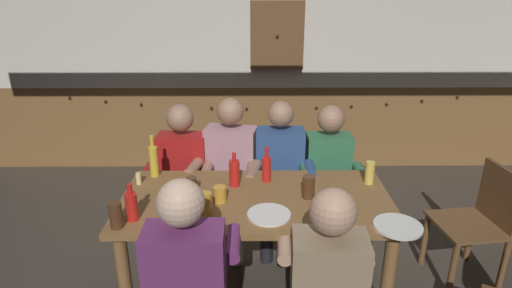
# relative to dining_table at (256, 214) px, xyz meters

# --- Properties ---
(back_wall_upper) EXTENTS (6.23, 0.12, 1.40)m
(back_wall_upper) POSITION_rel_dining_table_xyz_m (0.00, 2.29, 1.00)
(back_wall_upper) COLOR silver
(back_wall_wainscot) EXTENTS (6.23, 0.12, 0.96)m
(back_wall_wainscot) POSITION_rel_dining_table_xyz_m (0.00, 2.29, -0.18)
(back_wall_wainscot) COLOR brown
(back_wall_wainscot) RESTS_ON ground_plane
(dining_table) EXTENTS (1.73, 0.84, 0.78)m
(dining_table) POSITION_rel_dining_table_xyz_m (0.00, 0.00, 0.00)
(dining_table) COLOR brown
(dining_table) RESTS_ON ground_plane
(person_0) EXTENTS (0.53, 0.50, 1.19)m
(person_0) POSITION_rel_dining_table_xyz_m (-0.59, 0.64, -0.00)
(person_0) COLOR #AD1919
(person_0) RESTS_ON ground_plane
(person_1) EXTENTS (0.58, 0.57, 1.24)m
(person_1) POSITION_rel_dining_table_xyz_m (-0.21, 0.65, 0.02)
(person_1) COLOR #B78493
(person_1) RESTS_ON ground_plane
(person_2) EXTENTS (0.52, 0.50, 1.22)m
(person_2) POSITION_rel_dining_table_xyz_m (0.19, 0.65, 0.01)
(person_2) COLOR #2D4C84
(person_2) RESTS_ON ground_plane
(person_3) EXTENTS (0.50, 0.53, 1.18)m
(person_3) POSITION_rel_dining_table_xyz_m (0.59, 0.63, -0.01)
(person_3) COLOR #33724C
(person_3) RESTS_ON ground_plane
(person_4) EXTENTS (0.53, 0.50, 1.26)m
(person_4) POSITION_rel_dining_table_xyz_m (-0.35, -0.65, 0.03)
(person_4) COLOR #6B2D66
(person_4) RESTS_ON ground_plane
(person_5) EXTENTS (0.52, 0.56, 1.21)m
(person_5) POSITION_rel_dining_table_xyz_m (0.35, -0.64, 0.00)
(person_5) COLOR #997F60
(person_5) RESTS_ON ground_plane
(chair_empty_near_left) EXTENTS (0.49, 0.49, 0.88)m
(chair_empty_near_left) POSITION_rel_dining_table_xyz_m (1.59, 0.21, -0.19)
(chair_empty_near_left) COLOR brown
(chair_empty_near_left) RESTS_ON ground_plane
(table_candle) EXTENTS (0.04, 0.04, 0.08)m
(table_candle) POSITION_rel_dining_table_xyz_m (-0.80, 0.21, 0.16)
(table_candle) COLOR #F9E08C
(table_candle) RESTS_ON dining_table
(plate_0) EXTENTS (0.26, 0.26, 0.01)m
(plate_0) POSITION_rel_dining_table_xyz_m (0.07, -0.22, 0.12)
(plate_0) COLOR white
(plate_0) RESTS_ON dining_table
(plate_1) EXTENTS (0.27, 0.27, 0.01)m
(plate_1) POSITION_rel_dining_table_xyz_m (0.80, -0.35, 0.12)
(plate_1) COLOR white
(plate_1) RESTS_ON dining_table
(bottle_0) EXTENTS (0.06, 0.06, 0.30)m
(bottle_0) POSITION_rel_dining_table_xyz_m (-0.72, 0.34, 0.23)
(bottle_0) COLOR gold
(bottle_0) RESTS_ON dining_table
(bottle_1) EXTENTS (0.06, 0.06, 0.25)m
(bottle_1) POSITION_rel_dining_table_xyz_m (0.07, 0.25, 0.21)
(bottle_1) COLOR red
(bottle_1) RESTS_ON dining_table
(bottle_2) EXTENTS (0.07, 0.07, 0.23)m
(bottle_2) POSITION_rel_dining_table_xyz_m (-0.72, -0.26, 0.21)
(bottle_2) COLOR red
(bottle_2) RESTS_ON dining_table
(bottle_3) EXTENTS (0.07, 0.07, 0.24)m
(bottle_3) POSITION_rel_dining_table_xyz_m (-0.15, 0.18, 0.21)
(bottle_3) COLOR red
(bottle_3) RESTS_ON dining_table
(pint_glass_0) EXTENTS (0.08, 0.08, 0.10)m
(pint_glass_0) POSITION_rel_dining_table_xyz_m (-0.23, -0.04, 0.17)
(pint_glass_0) COLOR gold
(pint_glass_0) RESTS_ON dining_table
(pint_glass_1) EXTENTS (0.08, 0.08, 0.14)m
(pint_glass_1) POSITION_rel_dining_table_xyz_m (-0.50, -0.05, 0.19)
(pint_glass_1) COLOR #E5C64C
(pint_glass_1) RESTS_ON dining_table
(pint_glass_2) EXTENTS (0.08, 0.08, 0.12)m
(pint_glass_2) POSITION_rel_dining_table_xyz_m (-0.49, -0.35, 0.18)
(pint_glass_2) COLOR gold
(pint_glass_2) RESTS_ON dining_table
(pint_glass_3) EXTENTS (0.06, 0.06, 0.16)m
(pint_glass_3) POSITION_rel_dining_table_xyz_m (0.77, 0.21, 0.19)
(pint_glass_3) COLOR #E5C64C
(pint_glass_3) RESTS_ON dining_table
(pint_glass_4) EXTENTS (0.07, 0.07, 0.14)m
(pint_glass_4) POSITION_rel_dining_table_xyz_m (-0.30, -0.19, 0.18)
(pint_glass_4) COLOR gold
(pint_glass_4) RESTS_ON dining_table
(pint_glass_5) EXTENTS (0.07, 0.07, 0.15)m
(pint_glass_5) POSITION_rel_dining_table_xyz_m (-0.79, -0.34, 0.19)
(pint_glass_5) COLOR #4C2D19
(pint_glass_5) RESTS_ON dining_table
(pint_glass_6) EXTENTS (0.08, 0.08, 0.12)m
(pint_glass_6) POSITION_rel_dining_table_xyz_m (0.49, -0.36, 0.18)
(pint_glass_6) COLOR #E5C64C
(pint_glass_6) RESTS_ON dining_table
(pint_glass_7) EXTENTS (0.08, 0.08, 0.15)m
(pint_glass_7) POSITION_rel_dining_table_xyz_m (0.33, 0.01, 0.19)
(pint_glass_7) COLOR #4C2D19
(pint_glass_7) RESTS_ON dining_table
(pint_glass_8) EXTENTS (0.07, 0.07, 0.11)m
(pint_glass_8) POSITION_rel_dining_table_xyz_m (-0.42, 0.07, 0.17)
(pint_glass_8) COLOR #4C2D19
(pint_glass_8) RESTS_ON dining_table
(wall_dart_cabinet) EXTENTS (0.56, 0.15, 0.70)m
(wall_dart_cabinet) POSITION_rel_dining_table_xyz_m (0.23, 2.16, 0.87)
(wall_dart_cabinet) COLOR brown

